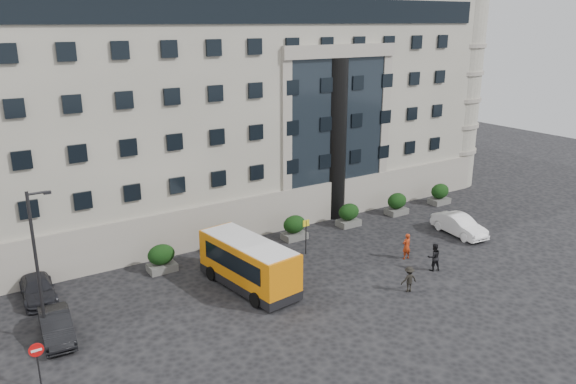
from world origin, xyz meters
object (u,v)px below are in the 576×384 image
street_lamp (38,262)px  red_truck (1,234)px  hedge_d (349,215)px  minibus (249,262)px  hedge_c (294,227)px  bus_stop_sign (306,231)px  no_entry_sign (37,357)px  white_taxi (459,225)px  hedge_f (440,194)px  pedestrian_a (406,246)px  pedestrian_c (409,279)px  hedge_b (233,242)px  parked_car_b (56,326)px  parked_car_c (38,289)px  pedestrian_b (434,257)px  hedge_e (397,204)px

street_lamp → red_truck: street_lamp is taller
hedge_d → minibus: size_ratio=0.25×
hedge_d → hedge_c: bearing=180.0°
minibus → bus_stop_sign: bearing=14.2°
no_entry_sign → white_taxi: size_ratio=0.49×
hedge_c → hedge_d: bearing=0.0°
hedge_c → hedge_f: (15.60, 0.00, 0.00)m
pedestrian_a → pedestrian_c: pedestrian_a is taller
hedge_b → hedge_f: (20.80, 0.00, 0.00)m
parked_car_b → parked_car_c: size_ratio=0.95×
hedge_f → minibus: minibus is taller
parked_car_c → pedestrian_a: 23.56m
hedge_b → parked_car_c: size_ratio=0.41×
pedestrian_a → hedge_b: bearing=-34.1°
parked_car_c → pedestrian_b: bearing=-20.5°
hedge_d → no_entry_sign: (-24.60, -8.84, 0.72)m
hedge_e → hedge_f: (5.20, 0.00, 0.00)m
hedge_f → street_lamp: (-33.94, -4.80, 3.44)m
no_entry_sign → pedestrian_c: size_ratio=1.44×
hedge_c → parked_car_c: size_ratio=0.41×
minibus → no_entry_sign: bearing=-170.8°
hedge_c → no_entry_sign: size_ratio=0.79×
street_lamp → bus_stop_sign: size_ratio=3.17×
hedge_b → pedestrian_b: bearing=-44.4°
hedge_f → minibus: bearing=-167.2°
minibus → pedestrian_a: 11.38m
hedge_e → parked_car_c: hedge_e is taller
hedge_d → red_truck: red_truck is taller
pedestrian_c → red_truck: bearing=-34.0°
parked_car_b → pedestrian_b: (22.48, -4.74, 0.24)m
bus_stop_sign → no_entry_sign: 19.46m
street_lamp → parked_car_b: street_lamp is taller
parked_car_c → no_entry_sign: bearing=-96.0°
red_truck → pedestrian_c: bearing=-33.7°
hedge_f → parked_car_c: (-33.50, 0.34, -0.28)m
hedge_c → red_truck: red_truck is taller
red_truck → white_taxi: 33.18m
hedge_b → street_lamp: (-13.14, -4.80, 3.44)m
hedge_d → hedge_f: size_ratio=1.00×
pedestrian_a → pedestrian_b: pedestrian_b is taller
pedestrian_b → pedestrian_c: size_ratio=1.16×
no_entry_sign → pedestrian_a: (23.80, 1.59, -0.73)m
hedge_d → hedge_e: (5.20, 0.00, 0.00)m
hedge_c → parked_car_c: 17.91m
hedge_e → street_lamp: 29.34m
hedge_d → pedestrian_b: (-0.62, -9.57, 0.00)m
street_lamp → hedge_b: bearing=20.1°
no_entry_sign → pedestrian_c: 20.58m
minibus → parked_car_c: minibus is taller
hedge_b → parked_car_b: hedge_b is taller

